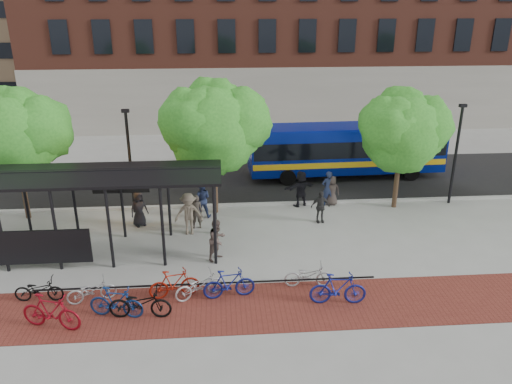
{
  "coord_description": "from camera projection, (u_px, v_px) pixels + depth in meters",
  "views": [
    {
      "loc": [
        -2.73,
        -19.42,
        9.79
      ],
      "look_at": [
        -1.13,
        1.75,
        1.6
      ],
      "focal_mm": 35.0,
      "sensor_mm": 36.0,
      "label": 1
    }
  ],
  "objects": [
    {
      "name": "pedestrian_1",
      "position": [
        196.0,
        212.0,
        22.63
      ],
      "size": [
        0.63,
        0.45,
        1.62
      ],
      "primitive_type": "imported",
      "rotation": [
        0.0,
        0.0,
        3.26
      ],
      "color": "#36302B",
      "rests_on": "ground"
    },
    {
      "name": "curb",
      "position": [
        275.0,
        204.0,
        25.48
      ],
      "size": [
        160.0,
        0.25,
        0.12
      ],
      "primitive_type": "cube",
      "color": "#B7B7B2",
      "rests_on": "ground"
    },
    {
      "name": "pedestrian_4",
      "position": [
        320.0,
        207.0,
        23.26
      ],
      "size": [
        0.95,
        0.48,
        1.55
      ],
      "primitive_type": "imported",
      "rotation": [
        0.0,
        0.0,
        6.4
      ],
      "color": "#2B2B2B",
      "rests_on": "ground"
    },
    {
      "name": "tree_a",
      "position": [
        16.0,
        131.0,
        22.54
      ],
      "size": [
        4.9,
        4.0,
        6.18
      ],
      "color": "#382619",
      "rests_on": "ground"
    },
    {
      "name": "bike_5",
      "position": [
        174.0,
        283.0,
        17.42
      ],
      "size": [
        1.84,
        0.86,
        1.07
      ],
      "primitive_type": "imported",
      "rotation": [
        0.0,
        0.0,
        1.78
      ],
      "color": "maroon",
      "rests_on": "ground"
    },
    {
      "name": "bike_0",
      "position": [
        39.0,
        290.0,
        17.22
      ],
      "size": [
        1.7,
        0.64,
        0.88
      ],
      "primitive_type": "imported",
      "rotation": [
        0.0,
        0.0,
        1.54
      ],
      "color": "black",
      "rests_on": "ground"
    },
    {
      "name": "bike_rack_rail",
      "position": [
        208.0,
        295.0,
        17.74
      ],
      "size": [
        12.0,
        0.05,
        0.95
      ],
      "primitive_type": "cube",
      "color": "black",
      "rests_on": "ground"
    },
    {
      "name": "asphalt_street",
      "position": [
        267.0,
        179.0,
        29.22
      ],
      "size": [
        160.0,
        8.0,
        0.01
      ],
      "primitive_type": "cube",
      "color": "black",
      "rests_on": "ground"
    },
    {
      "name": "bike_2",
      "position": [
        91.0,
        290.0,
        17.18
      ],
      "size": [
        1.77,
        1.03,
        0.88
      ],
      "primitive_type": "imported",
      "rotation": [
        0.0,
        0.0,
        1.86
      ],
      "color": "#98999B",
      "rests_on": "ground"
    },
    {
      "name": "bike_11",
      "position": [
        338.0,
        289.0,
        17.01
      ],
      "size": [
        1.98,
        0.69,
        1.17
      ],
      "primitive_type": "imported",
      "rotation": [
        0.0,
        0.0,
        1.5
      ],
      "color": "navy",
      "rests_on": "ground"
    },
    {
      "name": "tree_b",
      "position": [
        215.0,
        123.0,
        23.09
      ],
      "size": [
        5.15,
        4.2,
        6.47
      ],
      "color": "#382619",
      "rests_on": "ground"
    },
    {
      "name": "brick_strip",
      "position": [
        245.0,
        307.0,
        16.99
      ],
      "size": [
        24.0,
        3.0,
        0.01
      ],
      "primitive_type": "cube",
      "color": "maroon",
      "rests_on": "ground"
    },
    {
      "name": "bus",
      "position": [
        346.0,
        147.0,
        29.09
      ],
      "size": [
        11.39,
        3.0,
        3.05
      ],
      "rotation": [
        0.0,
        0.0,
        0.03
      ],
      "color": "navy",
      "rests_on": "ground"
    },
    {
      "name": "pedestrian_3",
      "position": [
        189.0,
        214.0,
        22.0
      ],
      "size": [
        1.26,
        0.74,
        1.94
      ],
      "primitive_type": "imported",
      "rotation": [
        0.0,
        0.0,
        0.02
      ],
      "color": "#64594A",
      "rests_on": "ground"
    },
    {
      "name": "bike_3",
      "position": [
        116.0,
        302.0,
        16.3
      ],
      "size": [
        1.91,
        0.9,
        1.11
      ],
      "primitive_type": "imported",
      "rotation": [
        0.0,
        0.0,
        1.36
      ],
      "color": "navy",
      "rests_on": "ground"
    },
    {
      "name": "pedestrian_2",
      "position": [
        201.0,
        199.0,
        23.79
      ],
      "size": [
        0.91,
        0.72,
        1.82
      ],
      "primitive_type": "imported",
      "rotation": [
        0.0,
        0.0,
        3.11
      ],
      "color": "#1F2949",
      "rests_on": "ground"
    },
    {
      "name": "bike_4",
      "position": [
        140.0,
        303.0,
        16.28
      ],
      "size": [
        2.1,
        0.85,
        1.08
      ],
      "primitive_type": "imported",
      "rotation": [
        0.0,
        0.0,
        1.5
      ],
      "color": "black",
      "rests_on": "ground"
    },
    {
      "name": "bike_10",
      "position": [
        308.0,
        275.0,
        18.09
      ],
      "size": [
        1.78,
        0.69,
        0.92
      ],
      "primitive_type": "imported",
      "rotation": [
        0.0,
        0.0,
        1.53
      ],
      "color": "#A5A4A7",
      "rests_on": "ground"
    },
    {
      "name": "pedestrian_5",
      "position": [
        301.0,
        189.0,
        25.08
      ],
      "size": [
        1.79,
        1.18,
        1.84
      ],
      "primitive_type": "imported",
      "rotation": [
        0.0,
        0.0,
        3.55
      ],
      "color": "black",
      "rests_on": "ground"
    },
    {
      "name": "tree_c",
      "position": [
        404.0,
        128.0,
        23.87
      ],
      "size": [
        4.66,
        3.8,
        5.92
      ],
      "color": "#382619",
      "rests_on": "ground"
    },
    {
      "name": "pedestrian_6",
      "position": [
        332.0,
        191.0,
        25.24
      ],
      "size": [
        0.8,
        0.56,
        1.53
      ],
      "primitive_type": "imported",
      "rotation": [
        0.0,
        0.0,
        3.04
      ],
      "color": "#403633",
      "rests_on": "ground"
    },
    {
      "name": "pedestrian_0",
      "position": [
        139.0,
        209.0,
        22.89
      ],
      "size": [
        0.98,
        0.87,
        1.67
      ],
      "primitive_type": "imported",
      "rotation": [
        0.0,
        0.0,
        0.53
      ],
      "color": "black",
      "rests_on": "ground"
    },
    {
      "name": "lamp_post_left",
      "position": [
        130.0,
        159.0,
        23.65
      ],
      "size": [
        0.35,
        0.2,
        5.12
      ],
      "color": "black",
      "rests_on": "ground"
    },
    {
      "name": "bus_shelter",
      "position": [
        84.0,
        184.0,
        19.69
      ],
      "size": [
        10.6,
        3.07,
        3.6
      ],
      "color": "black",
      "rests_on": "ground"
    },
    {
      "name": "bike_6",
      "position": [
        199.0,
        285.0,
        17.42
      ],
      "size": [
        1.9,
        1.3,
        0.95
      ],
      "primitive_type": "imported",
      "rotation": [
        0.0,
        0.0,
        1.99
      ],
      "color": "#B2B2B5",
      "rests_on": "ground"
    },
    {
      "name": "bike_7",
      "position": [
        229.0,
        284.0,
        17.38
      ],
      "size": [
        1.88,
        0.75,
        1.1
      ],
      "primitive_type": "imported",
      "rotation": [
        0.0,
        0.0,
        1.7
      ],
      "color": "navy",
      "rests_on": "ground"
    },
    {
      "name": "bike_1",
      "position": [
        51.0,
        312.0,
        15.71
      ],
      "size": [
        2.12,
        1.13,
        1.22
      ],
      "primitive_type": "imported",
      "rotation": [
        0.0,
        0.0,
        1.28
      ],
      "color": "maroon",
      "rests_on": "ground"
    },
    {
      "name": "pedestrian_8",
      "position": [
        217.0,
        240.0,
        19.87
      ],
      "size": [
        1.04,
        1.06,
        1.73
      ],
      "primitive_type": "imported",
      "rotation": [
        0.0,
        0.0,
        0.85
      ],
      "color": "brown",
      "rests_on": "ground"
    },
    {
      "name": "ground",
      "position": [
        285.0,
        240.0,
        21.78
      ],
      "size": [
        160.0,
        160.0,
        0.0
      ],
      "primitive_type": "plane",
      "color": "#9E9E99",
      "rests_on": "ground"
    },
    {
      "name": "pedestrian_7",
      "position": [
        328.0,
        188.0,
        25.18
      ],
      "size": [
        0.73,
        0.55,
        1.8
      ],
      "primitive_type": "imported",
      "rotation": [
        0.0,
        0.0,
        3.34
      ],
      "color": "#202A4C",
      "rests_on": "ground"
    },
    {
      "name": "lamp_post_right",
      "position": [
        456.0,
        152.0,
        24.77
      ],
      "size": [
        0.35,
        0.2,
        5.12
      ],
      "color": "black",
      "rests_on": "ground"
    }
  ]
}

